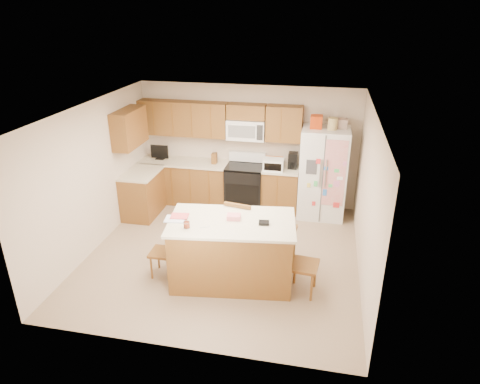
% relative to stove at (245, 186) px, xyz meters
% --- Properties ---
extents(ground, '(4.50, 4.50, 0.00)m').
position_rel_stove_xyz_m(ground, '(0.00, -1.94, -0.47)').
color(ground, '#856E53').
rests_on(ground, ground).
extents(room_shell, '(4.60, 4.60, 2.52)m').
position_rel_stove_xyz_m(room_shell, '(0.00, -1.94, 0.97)').
color(room_shell, beige).
rests_on(room_shell, ground).
extents(cabinetry, '(3.36, 1.56, 2.15)m').
position_rel_stove_xyz_m(cabinetry, '(-0.98, -0.15, 0.44)').
color(cabinetry, brown).
rests_on(cabinetry, ground).
extents(stove, '(0.76, 0.65, 1.13)m').
position_rel_stove_xyz_m(stove, '(0.00, 0.00, 0.00)').
color(stove, black).
rests_on(stove, ground).
extents(refrigerator, '(0.90, 0.79, 2.04)m').
position_rel_stove_xyz_m(refrigerator, '(1.57, -0.06, 0.45)').
color(refrigerator, white).
rests_on(refrigerator, ground).
extents(island, '(1.98, 1.30, 1.11)m').
position_rel_stove_xyz_m(island, '(0.30, -2.61, 0.04)').
color(island, brown).
rests_on(island, ground).
extents(windsor_chair_left, '(0.36, 0.38, 0.87)m').
position_rel_stove_xyz_m(windsor_chair_left, '(-0.77, -2.71, -0.06)').
color(windsor_chair_left, brown).
rests_on(windsor_chair_left, ground).
extents(windsor_chair_back, '(0.53, 0.52, 1.08)m').
position_rel_stove_xyz_m(windsor_chair_back, '(0.32, -2.00, 0.04)').
color(windsor_chair_back, brown).
rests_on(windsor_chair_back, ground).
extents(windsor_chair_right, '(0.45, 0.47, 1.00)m').
position_rel_stove_xyz_m(windsor_chair_right, '(1.37, -2.72, -0.00)').
color(windsor_chair_right, brown).
rests_on(windsor_chair_right, ground).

